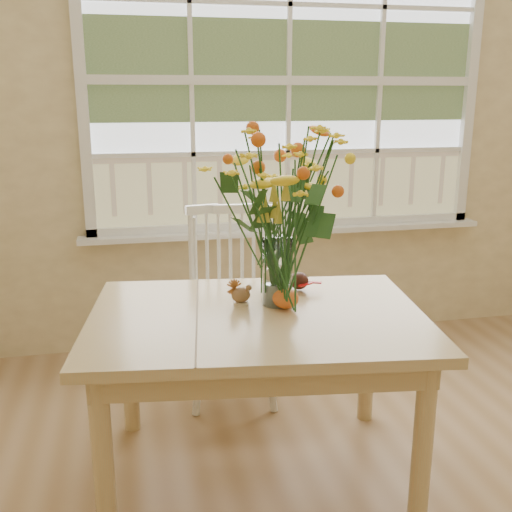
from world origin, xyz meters
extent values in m
cube|color=#CBB582|center=(0.00, 2.25, 1.35)|extent=(4.00, 0.02, 2.70)
cube|color=silver|center=(0.00, 2.23, 1.55)|extent=(2.20, 0.00, 1.60)
cube|color=white|center=(0.00, 2.18, 0.69)|extent=(2.42, 0.12, 0.03)
cube|color=tan|center=(-0.47, 0.90, 0.65)|extent=(1.36, 1.05, 0.04)
cube|color=tan|center=(-0.47, 0.90, 0.58)|extent=(1.23, 0.92, 0.10)
cylinder|color=tan|center=(-1.05, 0.61, 0.32)|extent=(0.07, 0.07, 0.63)
cylinder|color=tan|center=(-0.96, 1.33, 0.32)|extent=(0.07, 0.07, 0.63)
cylinder|color=tan|center=(0.02, 0.47, 0.32)|extent=(0.07, 0.07, 0.63)
cylinder|color=tan|center=(0.11, 1.19, 0.32)|extent=(0.07, 0.07, 0.63)
cube|color=white|center=(-0.45, 1.53, 0.44)|extent=(0.48, 0.46, 0.05)
cube|color=white|center=(-0.43, 1.70, 0.68)|extent=(0.43, 0.10, 0.49)
cylinder|color=white|center=(-0.64, 1.40, 0.21)|extent=(0.04, 0.04, 0.42)
cylinder|color=white|center=(-0.60, 1.71, 0.21)|extent=(0.04, 0.04, 0.42)
cylinder|color=white|center=(-0.31, 1.35, 0.21)|extent=(0.04, 0.04, 0.42)
cylinder|color=white|center=(-0.27, 1.66, 0.21)|extent=(0.04, 0.04, 0.42)
cylinder|color=white|center=(-0.37, 0.99, 0.81)|extent=(0.12, 0.12, 0.27)
ellipsoid|color=#CC4F18|center=(-0.35, 0.93, 0.71)|extent=(0.10, 0.10, 0.08)
cylinder|color=#CCB78C|center=(-0.51, 1.01, 0.68)|extent=(0.06, 0.06, 0.01)
ellipsoid|color=brown|center=(-0.51, 1.01, 0.71)|extent=(0.08, 0.06, 0.06)
ellipsoid|color=#38160F|center=(-0.24, 1.14, 0.71)|extent=(0.08, 0.08, 0.07)
camera|label=1|loc=(-0.92, -1.18, 1.47)|focal=42.00mm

